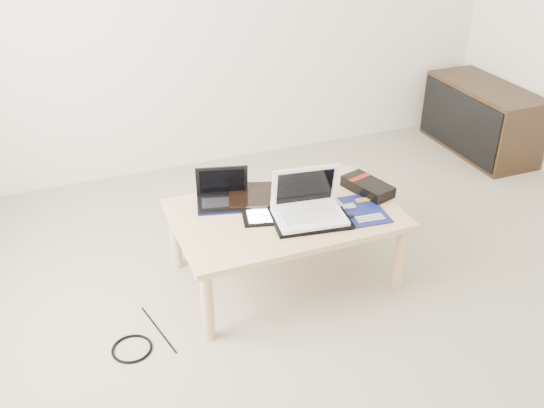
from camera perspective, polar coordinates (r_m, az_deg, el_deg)
name	(u,v)px	position (r m, az deg, el deg)	size (l,w,h in m)	color
ground	(361,331)	(2.93, 8.38, -11.70)	(4.00, 4.00, 0.00)	#B6AA93
coffee_table	(285,220)	(3.02, 1.25, -1.52)	(1.10, 0.70, 0.40)	#E1B688
media_cabinet	(480,119)	(4.74, 19.03, 7.61)	(0.41, 0.90, 0.50)	#392717
book	(259,196)	(3.10, -1.25, 0.76)	(0.37, 0.34, 0.03)	black
netbook	(223,196)	(3.06, -4.64, 0.77)	(0.30, 0.25, 0.19)	black
tablet	(267,216)	(2.95, -0.51, -1.11)	(0.27, 0.23, 0.01)	black
remote	(332,200)	(3.09, 5.64, 0.39)	(0.06, 0.23, 0.02)	silver
neoprene_sleeve	(310,218)	(2.93, 3.59, -1.33)	(0.37, 0.27, 0.02)	black
white_laptop	(308,206)	(2.91, 3.42, -0.20)	(0.36, 0.27, 0.24)	white
motherboard	(359,210)	(3.03, 8.21, -0.60)	(0.27, 0.32, 0.01)	#0B144A
gpu_box	(368,187)	(3.20, 8.98, 1.63)	(0.21, 0.30, 0.06)	black
cable_coil	(257,220)	(2.92, -1.41, -1.53)	(0.11, 0.11, 0.01)	black
floor_cable_coil	(132,349)	(2.87, -13.05, -13.13)	(0.18, 0.18, 0.01)	black
floor_cable_trail	(158,329)	(2.95, -10.65, -11.52)	(0.01, 0.01, 0.37)	black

